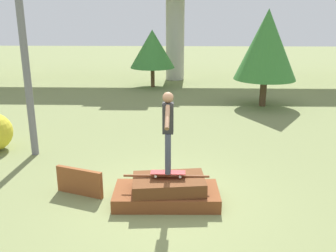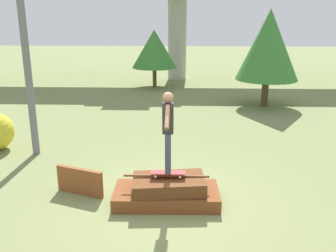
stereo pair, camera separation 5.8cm
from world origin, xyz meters
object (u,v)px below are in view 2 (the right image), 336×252
(skateboard, at_px, (168,173))
(skater, at_px, (168,126))
(tree_behind_left, at_px, (268,45))
(tree_behind_right, at_px, (154,49))
(utility_pole, at_px, (23,26))

(skateboard, xyz_separation_m, skater, (0.00, 0.00, 1.02))
(skater, relative_size, tree_behind_left, 0.42)
(tree_behind_left, bearing_deg, tree_behind_right, 140.12)
(tree_behind_right, bearing_deg, tree_behind_left, -39.88)
(skateboard, distance_m, skater, 1.02)
(tree_behind_left, height_order, tree_behind_right, tree_behind_left)
(tree_behind_right, bearing_deg, skater, -84.68)
(skateboard, height_order, tree_behind_left, tree_behind_left)
(tree_behind_right, bearing_deg, skateboard, -84.68)
(skater, distance_m, utility_pole, 5.19)
(skater, xyz_separation_m, utility_pole, (-3.94, 2.81, 1.88))
(tree_behind_left, relative_size, tree_behind_right, 1.33)
(skateboard, distance_m, tree_behind_left, 9.96)
(skateboard, height_order, tree_behind_right, tree_behind_right)
(skateboard, height_order, utility_pole, utility_pole)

